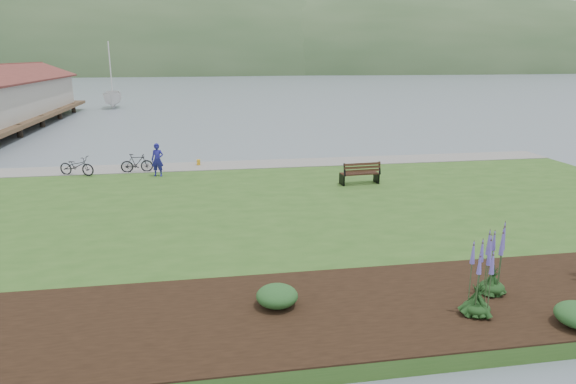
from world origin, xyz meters
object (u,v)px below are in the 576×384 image
park_bench (360,173)px  bicycle_a (77,166)px  person (157,157)px  sailboat (114,108)px

park_bench → bicycle_a: (-13.23, 4.09, -0.06)m
person → sailboat: sailboat is taller
sailboat → park_bench: bearing=-71.9°
person → bicycle_a: size_ratio=1.04×
person → park_bench: bearing=-6.2°
park_bench → sailboat: sailboat is taller
sailboat → bicycle_a: bearing=-87.9°
park_bench → person: 9.84m
park_bench → person: person is taller
park_bench → sailboat: (-17.34, 42.88, -0.94)m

